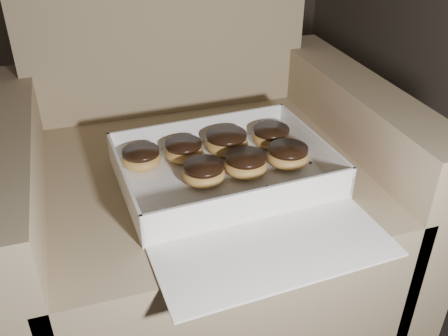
% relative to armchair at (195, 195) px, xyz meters
% --- Properties ---
extents(armchair, '(0.92, 0.78, 0.96)m').
position_rel_armchair_xyz_m(armchair, '(0.00, 0.00, 0.00)').
color(armchair, '#9B8362').
rests_on(armchair, floor).
extents(bakery_box, '(0.46, 0.53, 0.07)m').
position_rel_armchair_xyz_m(bakery_box, '(0.04, -0.18, 0.14)').
color(bakery_box, white).
rests_on(bakery_box, armchair).
extents(donut_a, '(0.09, 0.09, 0.05)m').
position_rel_armchair_xyz_m(donut_a, '(0.18, -0.04, 0.16)').
color(donut_a, '#E0A54E').
rests_on(donut_a, bakery_box).
extents(donut_b, '(0.09, 0.09, 0.05)m').
position_rel_armchair_xyz_m(donut_b, '(-0.02, -0.15, 0.16)').
color(donut_b, '#E0A54E').
rests_on(donut_b, bakery_box).
extents(donut_c, '(0.09, 0.09, 0.04)m').
position_rel_armchair_xyz_m(donut_c, '(-0.13, -0.05, 0.16)').
color(donut_c, '#E0A54E').
rests_on(donut_c, bakery_box).
extents(donut_d, '(0.09, 0.09, 0.05)m').
position_rel_armchair_xyz_m(donut_d, '(0.18, -0.14, 0.16)').
color(donut_d, '#E0A54E').
rests_on(donut_d, bakery_box).
extents(donut_e, '(0.09, 0.09, 0.05)m').
position_rel_armchair_xyz_m(donut_e, '(0.08, -0.15, 0.16)').
color(donut_e, '#E0A54E').
rests_on(donut_e, bakery_box).
extents(donut_f, '(0.10, 0.10, 0.05)m').
position_rel_armchair_xyz_m(donut_f, '(0.07, -0.04, 0.16)').
color(donut_f, '#E0A54E').
rests_on(donut_f, bakery_box).
extents(donut_g, '(0.09, 0.09, 0.04)m').
position_rel_armchair_xyz_m(donut_g, '(-0.03, -0.04, 0.16)').
color(donut_g, '#E0A54E').
rests_on(donut_g, bakery_box).
extents(crumb_a, '(0.01, 0.01, 0.00)m').
position_rel_armchair_xyz_m(crumb_a, '(0.18, -0.24, 0.14)').
color(crumb_a, black).
rests_on(crumb_a, bakery_box).
extents(crumb_b, '(0.01, 0.01, 0.00)m').
position_rel_armchair_xyz_m(crumb_b, '(0.23, -0.15, 0.14)').
color(crumb_b, black).
rests_on(crumb_b, bakery_box).
extents(crumb_c, '(0.01, 0.01, 0.00)m').
position_rel_armchair_xyz_m(crumb_c, '(0.10, -0.21, 0.14)').
color(crumb_c, black).
rests_on(crumb_c, bakery_box).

